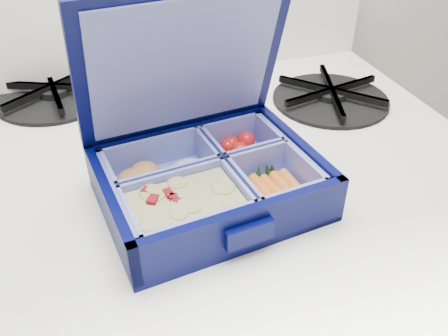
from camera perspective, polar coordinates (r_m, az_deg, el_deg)
name	(u,v)px	position (r m, az deg, el deg)	size (l,w,h in m)	color
bento_box	(209,182)	(0.47, -1.76, -1.68)	(0.21, 0.16, 0.05)	#010436
burner_grate	(331,94)	(0.68, 12.77, 8.73)	(0.16, 0.16, 0.02)	black
burner_grate_rear	(54,92)	(0.71, -19.80, 8.63)	(0.16, 0.16, 0.02)	black
fork	(195,125)	(0.61, -3.50, 5.21)	(0.02, 0.18, 0.01)	#AAABC5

